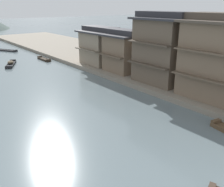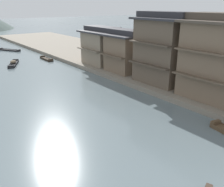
{
  "view_description": "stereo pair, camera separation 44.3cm",
  "coord_description": "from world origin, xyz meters",
  "px_view_note": "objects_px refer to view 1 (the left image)",
  "views": [
    {
      "loc": [
        -12.69,
        -2.38,
        10.09
      ],
      "look_at": [
        2.55,
        16.71,
        1.24
      ],
      "focal_mm": 39.5,
      "sensor_mm": 36.0,
      "label": 1
    },
    {
      "loc": [
        -12.34,
        -2.66,
        10.09
      ],
      "look_at": [
        2.55,
        16.71,
        1.24
      ],
      "focal_mm": 39.5,
      "sensor_mm": 36.0,
      "label": 2
    }
  ],
  "objects_px": {
    "boat_moored_third": "(6,50)",
    "boat_moored_far": "(44,59)",
    "house_waterfront_tall": "(161,49)",
    "house_waterfront_narrow": "(123,51)",
    "house_waterfront_far": "(100,46)",
    "house_waterfront_second": "(223,58)",
    "boat_moored_second": "(11,64)"
  },
  "relations": [
    {
      "from": "boat_moored_third",
      "to": "boat_moored_far",
      "type": "xyz_separation_m",
      "value": [
        2.7,
        -14.68,
        0.02
      ]
    },
    {
      "from": "house_waterfront_tall",
      "to": "house_waterfront_narrow",
      "type": "relative_size",
      "value": 1.42
    },
    {
      "from": "house_waterfront_tall",
      "to": "house_waterfront_far",
      "type": "relative_size",
      "value": 1.3
    },
    {
      "from": "house_waterfront_second",
      "to": "house_waterfront_narrow",
      "type": "distance_m",
      "value": 14.94
    },
    {
      "from": "boat_moored_third",
      "to": "boat_moored_far",
      "type": "height_order",
      "value": "boat_moored_far"
    },
    {
      "from": "house_waterfront_second",
      "to": "house_waterfront_narrow",
      "type": "relative_size",
      "value": 1.42
    },
    {
      "from": "house_waterfront_tall",
      "to": "house_waterfront_far",
      "type": "height_order",
      "value": "house_waterfront_tall"
    },
    {
      "from": "boat_moored_second",
      "to": "house_waterfront_far",
      "type": "relative_size",
      "value": 0.8
    },
    {
      "from": "house_waterfront_tall",
      "to": "house_waterfront_far",
      "type": "distance_m",
      "value": 13.5
    },
    {
      "from": "boat_moored_second",
      "to": "boat_moored_far",
      "type": "bearing_deg",
      "value": 3.78
    },
    {
      "from": "house_waterfront_far",
      "to": "boat_moored_second",
      "type": "bearing_deg",
      "value": 137.52
    },
    {
      "from": "house_waterfront_tall",
      "to": "house_waterfront_far",
      "type": "xyz_separation_m",
      "value": [
        0.42,
        13.43,
        -1.3
      ]
    },
    {
      "from": "house_waterfront_second",
      "to": "house_waterfront_tall",
      "type": "relative_size",
      "value": 1.0
    },
    {
      "from": "boat_moored_second",
      "to": "house_waterfront_second",
      "type": "height_order",
      "value": "house_waterfront_second"
    },
    {
      "from": "house_waterfront_second",
      "to": "house_waterfront_tall",
      "type": "height_order",
      "value": "same"
    },
    {
      "from": "boat_moored_second",
      "to": "boat_moored_third",
      "type": "bearing_deg",
      "value": 76.28
    },
    {
      "from": "house_waterfront_narrow",
      "to": "boat_moored_second",
      "type": "bearing_deg",
      "value": 123.85
    },
    {
      "from": "boat_moored_second",
      "to": "house_waterfront_second",
      "type": "relative_size",
      "value": 0.61
    },
    {
      "from": "boat_moored_far",
      "to": "house_waterfront_tall",
      "type": "height_order",
      "value": "house_waterfront_tall"
    },
    {
      "from": "boat_moored_third",
      "to": "house_waterfront_narrow",
      "type": "xyz_separation_m",
      "value": [
        7.72,
        -32.12,
        3.46
      ]
    },
    {
      "from": "boat_moored_far",
      "to": "house_waterfront_tall",
      "type": "relative_size",
      "value": 0.48
    },
    {
      "from": "house_waterfront_second",
      "to": "boat_moored_far",
      "type": "bearing_deg",
      "value": 100.23
    },
    {
      "from": "boat_moored_second",
      "to": "boat_moored_third",
      "type": "xyz_separation_m",
      "value": [
        3.69,
        15.1,
        -0.13
      ]
    },
    {
      "from": "house_waterfront_narrow",
      "to": "house_waterfront_far",
      "type": "xyz_separation_m",
      "value": [
        0.33,
        6.26,
        -0.01
      ]
    },
    {
      "from": "house_waterfront_tall",
      "to": "house_waterfront_narrow",
      "type": "height_order",
      "value": "house_waterfront_tall"
    },
    {
      "from": "house_waterfront_narrow",
      "to": "house_waterfront_far",
      "type": "bearing_deg",
      "value": 87.02
    },
    {
      "from": "house_waterfront_second",
      "to": "boat_moored_second",
      "type": "bearing_deg",
      "value": 110.97
    },
    {
      "from": "boat_moored_third",
      "to": "house_waterfront_second",
      "type": "height_order",
      "value": "house_waterfront_second"
    },
    {
      "from": "boat_moored_second",
      "to": "boat_moored_third",
      "type": "height_order",
      "value": "boat_moored_second"
    },
    {
      "from": "boat_moored_far",
      "to": "house_waterfront_narrow",
      "type": "xyz_separation_m",
      "value": [
        5.02,
        -17.43,
        3.44
      ]
    },
    {
      "from": "boat_moored_third",
      "to": "house_waterfront_second",
      "type": "xyz_separation_m",
      "value": [
        8.53,
        -46.98,
        4.74
      ]
    },
    {
      "from": "boat_moored_third",
      "to": "house_waterfront_narrow",
      "type": "bearing_deg",
      "value": -76.48
    }
  ]
}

